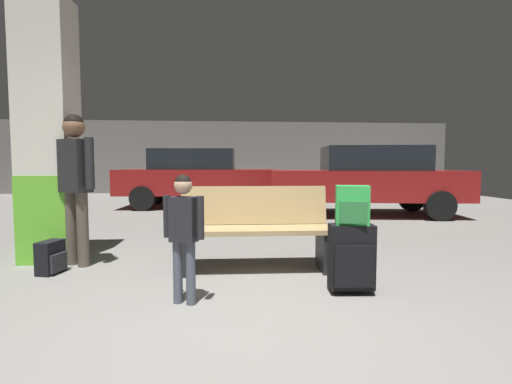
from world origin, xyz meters
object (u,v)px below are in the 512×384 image
child (184,225)px  bench (255,229)px  suitcase (352,257)px  backpack_dark_floor (51,258)px  adult (75,173)px  parked_car_far (198,176)px  structural_pillar (49,132)px  backpack_bright (352,206)px  parked_car_near (367,179)px

child → bench: bearing=55.7°
suitcase → backpack_dark_floor: 3.01m
adult → parked_car_far: adult is taller
structural_pillar → backpack_bright: size_ratio=8.92×
child → backpack_dark_floor: bearing=145.7°
child → parked_car_far: bearing=92.5°
bench → parked_car_far: size_ratio=0.38×
suitcase → parked_car_far: size_ratio=0.14×
backpack_bright → adult: 2.98m
bench → backpack_dark_floor: bearing=179.1°
bench → adult: (-1.95, 0.34, 0.59)m
structural_pillar → child: structural_pillar is taller
adult → parked_car_near: bearing=38.9°
backpack_dark_floor → parked_car_near: (4.94, 4.17, 0.64)m
suitcase → child: 1.47m
child → backpack_dark_floor: (-1.46, 0.99, -0.48)m
bench → adult: 2.07m
child → suitcase: bearing=5.3°
adult → parked_car_near: (4.79, 3.86, -0.23)m
structural_pillar → parked_car_far: 5.72m
structural_pillar → parked_car_far: size_ratio=0.72×
suitcase → backpack_dark_floor: suitcase is taller
backpack_bright → child: size_ratio=0.32×
suitcase → adult: size_ratio=0.36×
parked_car_far → parked_car_near: 4.28m
child → parked_car_far: parked_car_far is taller
child → parked_car_far: 7.13m
child → structural_pillar: bearing=136.4°
backpack_bright → backpack_dark_floor: backpack_bright is taller
backpack_dark_floor → adult: bearing=63.2°
child → adult: (-1.30, 1.30, 0.39)m
suitcase → parked_car_near: parked_car_near is taller
structural_pillar → adult: size_ratio=1.81×
structural_pillar → bench: size_ratio=1.88×
structural_pillar → adult: 0.69m
parked_car_near → backpack_bright: bearing=-112.2°
suitcase → parked_car_near: 5.46m
backpack_dark_floor → parked_car_far: 6.27m
suitcase → adult: (-2.73, 1.17, 0.71)m
structural_pillar → adult: structural_pillar is taller
structural_pillar → parked_car_near: 6.32m
suitcase → adult: adult is taller
child → backpack_dark_floor: size_ratio=3.08×
suitcase → backpack_dark_floor: (-2.88, 0.86, -0.15)m
backpack_bright → backpack_dark_floor: 3.07m
backpack_dark_floor → suitcase: bearing=-16.6°
suitcase → parked_car_far: bearing=104.0°
backpack_dark_floor → parked_car_near: bearing=40.2°
backpack_bright → adult: bearing=156.8°
bench → backpack_bright: backpack_bright is taller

